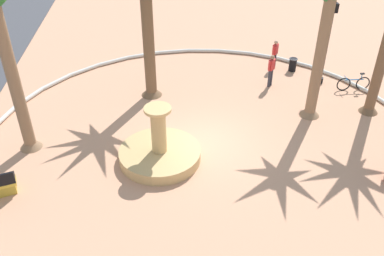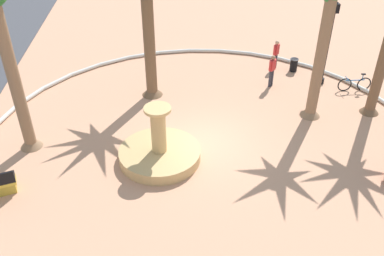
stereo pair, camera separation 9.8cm
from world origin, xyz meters
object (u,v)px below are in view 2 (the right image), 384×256
(lamppost, at_px, (330,37))
(person_cyclist_helmet, at_px, (276,53))
(palm_tree_near_fountain, at_px, (329,13))
(palm_tree_by_curb, at_px, (146,1))
(bicycle_red_frame, at_px, (355,84))
(person_cyclist_photo, at_px, (272,69))
(trash_bin, at_px, (294,64))
(fountain, at_px, (160,152))

(lamppost, relative_size, person_cyclist_helmet, 2.71)
(palm_tree_near_fountain, height_order, palm_tree_by_curb, palm_tree_near_fountain)
(bicycle_red_frame, bearing_deg, palm_tree_near_fountain, 126.28)
(palm_tree_by_curb, height_order, person_cyclist_photo, palm_tree_by_curb)
(person_cyclist_helmet, relative_size, person_cyclist_photo, 0.95)
(person_cyclist_photo, bearing_deg, palm_tree_by_curb, 94.20)
(palm_tree_near_fountain, height_order, lamppost, palm_tree_near_fountain)
(palm_tree_near_fountain, xyz_separation_m, person_cyclist_photo, (2.94, 1.16, -3.87))
(palm_tree_near_fountain, relative_size, lamppost, 1.53)
(palm_tree_by_curb, relative_size, trash_bin, 8.58)
(palm_tree_by_curb, distance_m, lamppost, 9.06)
(palm_tree_near_fountain, distance_m, person_cyclist_photo, 5.00)
(palm_tree_near_fountain, distance_m, lamppost, 4.09)
(trash_bin, bearing_deg, palm_tree_near_fountain, 173.98)
(fountain, relative_size, person_cyclist_photo, 1.89)
(palm_tree_by_curb, height_order, lamppost, palm_tree_by_curb)
(fountain, relative_size, person_cyclist_helmet, 2.00)
(lamppost, distance_m, bicycle_red_frame, 2.71)
(person_cyclist_photo, bearing_deg, trash_bin, -45.58)
(palm_tree_by_curb, xyz_separation_m, bicycle_red_frame, (-0.36, -10.16, -4.31))
(lamppost, xyz_separation_m, person_cyclist_photo, (-0.09, 2.71, -1.59))
(fountain, xyz_separation_m, palm_tree_near_fountain, (2.70, -6.91, 4.50))
(trash_bin, xyz_separation_m, bicycle_red_frame, (-2.41, -2.43, -0.00))
(palm_tree_by_curb, xyz_separation_m, lamppost, (0.53, -8.79, -2.15))
(fountain, xyz_separation_m, person_cyclist_photo, (5.64, -5.75, 0.62))
(lamppost, distance_m, person_cyclist_photo, 3.14)
(palm_tree_by_curb, xyz_separation_m, person_cyclist_helmet, (2.51, -6.79, -3.80))
(palm_tree_by_curb, height_order, person_cyclist_helmet, palm_tree_by_curb)
(fountain, relative_size, trash_bin, 4.41)
(palm_tree_by_curb, bearing_deg, person_cyclist_photo, -85.80)
(trash_bin, height_order, person_cyclist_photo, person_cyclist_photo)
(palm_tree_near_fountain, xyz_separation_m, bicycle_red_frame, (2.14, -2.91, -4.44))
(person_cyclist_helmet, bearing_deg, person_cyclist_photo, 160.99)
(bicycle_red_frame, height_order, person_cyclist_photo, person_cyclist_photo)
(palm_tree_near_fountain, bearing_deg, lamppost, -27.02)
(fountain, bearing_deg, palm_tree_near_fountain, -68.64)
(palm_tree_by_curb, relative_size, bicycle_red_frame, 3.64)
(trash_bin, relative_size, bicycle_red_frame, 0.42)
(fountain, distance_m, person_cyclist_photo, 8.08)
(lamppost, xyz_separation_m, person_cyclist_helmet, (1.98, 2.00, -1.65))
(fountain, xyz_separation_m, person_cyclist_helmet, (7.70, -6.46, 0.57))
(trash_bin, bearing_deg, lamppost, -145.01)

